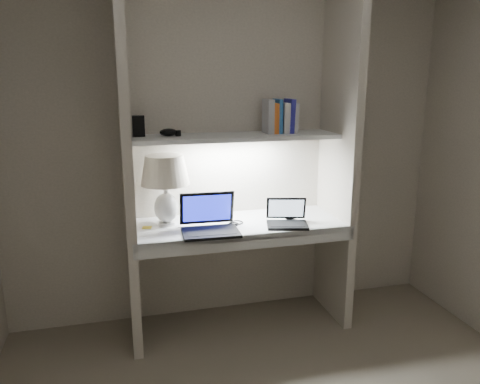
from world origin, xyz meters
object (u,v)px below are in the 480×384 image
object	(u,v)px
laptop_main	(209,223)
speaker	(217,205)
laptop_netbook	(287,219)
book_row	(280,117)
table_lamp	(165,178)

from	to	relation	value
laptop_main	speaker	distance (m)	0.38
laptop_main	laptop_netbook	bearing A→B (deg)	2.47
laptop_netbook	book_row	distance (m)	0.71
speaker	laptop_netbook	bearing A→B (deg)	-39.87
table_lamp	laptop_main	distance (m)	0.42
table_lamp	laptop_main	xyz separation A→B (m)	(0.25, -0.21, -0.27)
laptop_netbook	book_row	bearing A→B (deg)	99.35
laptop_main	book_row	world-z (taller)	book_row
table_lamp	book_row	bearing A→B (deg)	3.25
speaker	book_row	size ratio (longest dim) A/B	0.61
laptop_netbook	speaker	world-z (taller)	laptop_netbook
laptop_main	book_row	bearing A→B (deg)	26.49
table_lamp	laptop_main	bearing A→B (deg)	-39.19
laptop_main	book_row	size ratio (longest dim) A/B	1.59
book_row	table_lamp	bearing A→B (deg)	-176.75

